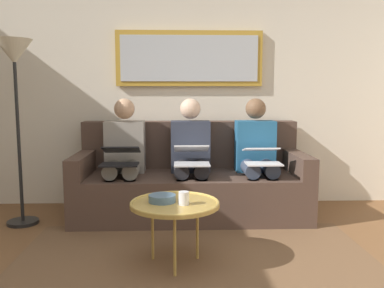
# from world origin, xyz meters

# --- Properties ---
(wall_rear) EXTENTS (6.00, 0.12, 2.60)m
(wall_rear) POSITION_xyz_m (0.00, -2.60, 1.30)
(wall_rear) COLOR beige
(wall_rear) RESTS_ON ground_plane
(area_rug) EXTENTS (2.60, 1.80, 0.01)m
(area_rug) POSITION_xyz_m (0.00, -0.85, 0.00)
(area_rug) COLOR brown
(area_rug) RESTS_ON ground_plane
(couch) EXTENTS (2.20, 0.90, 0.90)m
(couch) POSITION_xyz_m (0.00, -2.12, 0.31)
(couch) COLOR #4C382D
(couch) RESTS_ON ground_plane
(framed_mirror) EXTENTS (1.53, 0.05, 0.57)m
(framed_mirror) POSITION_xyz_m (0.00, -2.51, 1.55)
(framed_mirror) COLOR #B7892D
(coffee_table) EXTENTS (0.62, 0.62, 0.46)m
(coffee_table) POSITION_xyz_m (0.15, -0.90, 0.43)
(coffee_table) COLOR tan
(coffee_table) RESTS_ON ground_plane
(cup) EXTENTS (0.07, 0.07, 0.09)m
(cup) POSITION_xyz_m (0.09, -0.84, 0.49)
(cup) COLOR silver
(cup) RESTS_ON coffee_table
(bowl) EXTENTS (0.19, 0.19, 0.05)m
(bowl) POSITION_xyz_m (0.23, -0.92, 0.47)
(bowl) COLOR slate
(bowl) RESTS_ON coffee_table
(person_left) EXTENTS (0.38, 0.58, 1.14)m
(person_left) POSITION_xyz_m (-0.64, -2.05, 0.61)
(person_left) COLOR #235B84
(person_left) RESTS_ON couch
(laptop_white) EXTENTS (0.32, 0.34, 0.15)m
(laptop_white) POSITION_xyz_m (-0.64, -1.80, 0.63)
(laptop_white) COLOR white
(person_middle) EXTENTS (0.38, 0.58, 1.14)m
(person_middle) POSITION_xyz_m (0.00, -2.05, 0.61)
(person_middle) COLOR #2D3342
(person_middle) RESTS_ON couch
(laptop_silver) EXTENTS (0.31, 0.39, 0.17)m
(laptop_silver) POSITION_xyz_m (0.00, -1.82, 0.63)
(laptop_silver) COLOR silver
(person_right) EXTENTS (0.38, 0.58, 1.14)m
(person_right) POSITION_xyz_m (0.64, -2.05, 0.61)
(person_right) COLOR gray
(person_right) RESTS_ON couch
(laptop_black) EXTENTS (0.33, 0.37, 0.16)m
(laptop_black) POSITION_xyz_m (0.64, -1.81, 0.63)
(laptop_black) COLOR black
(standing_lamp) EXTENTS (0.32, 0.32, 1.66)m
(standing_lamp) POSITION_xyz_m (1.55, -1.85, 1.37)
(standing_lamp) COLOR black
(standing_lamp) RESTS_ON ground_plane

